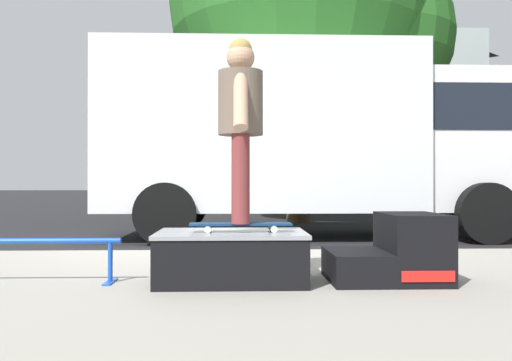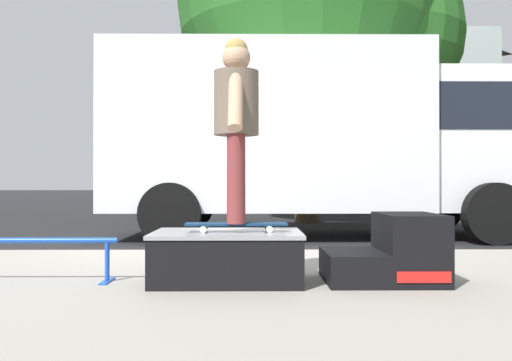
{
  "view_description": "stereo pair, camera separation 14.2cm",
  "coord_description": "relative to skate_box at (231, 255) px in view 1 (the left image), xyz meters",
  "views": [
    {
      "loc": [
        0.63,
        -6.64,
        0.88
      ],
      "look_at": [
        0.82,
        -1.33,
        0.91
      ],
      "focal_mm": 37.33,
      "sensor_mm": 36.0,
      "label": 1
    },
    {
      "loc": [
        0.77,
        -6.64,
        0.88
      ],
      "look_at": [
        0.82,
        -1.33,
        0.91
      ],
      "focal_mm": 37.33,
      "sensor_mm": 36.0,
      "label": 2
    }
  ],
  "objects": [
    {
      "name": "skateboard",
      "position": [
        0.07,
        -0.03,
        0.24
      ],
      "size": [
        0.79,
        0.23,
        0.07
      ],
      "color": "navy",
      "rests_on": "skate_box"
    },
    {
      "name": "box_truck",
      "position": [
        1.38,
        4.72,
        1.37
      ],
      "size": [
        6.91,
        2.63,
        3.05
      ],
      "color": "white",
      "rests_on": "ground"
    },
    {
      "name": "house_behind",
      "position": [
        3.8,
        16.65,
        3.91
      ],
      "size": [
        9.54,
        8.22,
        8.4
      ],
      "color": "silver",
      "rests_on": "ground"
    },
    {
      "name": "grind_rail",
      "position": [
        -1.59,
        0.01,
        0.05
      ],
      "size": [
        1.48,
        0.28,
        0.34
      ],
      "color": "blue",
      "rests_on": "sidewalk_slab"
    },
    {
      "name": "skater_kid",
      "position": [
        0.07,
        -0.03,
        1.09
      ],
      "size": [
        0.35,
        0.73,
        1.42
      ],
      "color": "brown",
      "rests_on": "skateboard"
    },
    {
      "name": "street_tree_neighbour",
      "position": [
        1.81,
        8.13,
        4.54
      ],
      "size": [
        6.56,
        5.97,
        8.03
      ],
      "color": "brown",
      "rests_on": "ground"
    },
    {
      "name": "skate_box",
      "position": [
        0.0,
        0.0,
        0.0
      ],
      "size": [
        1.15,
        0.75,
        0.39
      ],
      "color": "black",
      "rests_on": "sidewalk_slab"
    },
    {
      "name": "ground_plane",
      "position": [
        -0.58,
        2.52,
        -0.33
      ],
      "size": [
        140.0,
        140.0,
        0.0
      ],
      "primitive_type": "plane",
      "color": "black"
    },
    {
      "name": "sidewalk_slab",
      "position": [
        -0.58,
        -0.48,
        -0.27
      ],
      "size": [
        50.0,
        5.0,
        0.12
      ],
      "primitive_type": "cube",
      "color": "gray",
      "rests_on": "ground"
    },
    {
      "name": "kicker_ramp",
      "position": [
        1.28,
        -0.0,
        0.01
      ],
      "size": [
        0.88,
        0.7,
        0.53
      ],
      "color": "black",
      "rests_on": "sidewalk_slab"
    }
  ]
}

